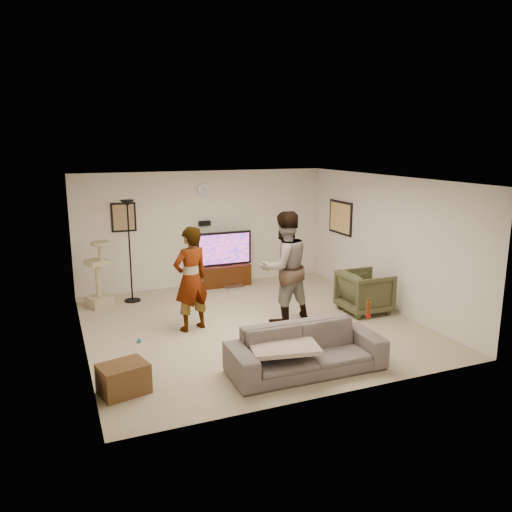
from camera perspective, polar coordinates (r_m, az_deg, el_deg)
name	(u,v)px	position (r m, az deg, el deg)	size (l,w,h in m)	color
floor	(251,324)	(8.91, -0.59, -7.70)	(5.50, 5.50, 0.02)	tan
ceiling	(250,179)	(8.38, -0.63, 8.68)	(5.50, 5.50, 0.02)	white
wall_back	(204,229)	(11.11, -5.87, 3.07)	(5.50, 0.04, 2.50)	silver
wall_front	(335,300)	(6.17, 8.90, -4.89)	(5.50, 0.04, 2.50)	silver
wall_left	(79,269)	(7.99, -19.27, -1.40)	(0.04, 5.50, 2.50)	silver
wall_right	(386,242)	(9.89, 14.37, 1.53)	(0.04, 5.50, 2.50)	silver
wall_clock	(204,190)	(10.97, -5.92, 7.42)	(0.26, 0.26, 0.04)	white
wall_speaker	(205,223)	(11.03, -5.79, 3.68)	(0.25, 0.10, 0.10)	black
picture_back	(124,217)	(10.69, -14.67, 4.24)	(0.42, 0.03, 0.52)	#8B724E
picture_right	(340,218)	(11.14, 9.47, 4.28)	(0.03, 0.78, 0.62)	tan
tv_stand	(224,275)	(11.21, -3.58, -2.14)	(1.11, 0.45, 0.46)	#341806
console_box	(235,288)	(10.93, -2.40, -3.58)	(0.40, 0.30, 0.07)	silver
tv	(224,249)	(11.07, -3.62, 0.84)	(1.23, 0.08, 0.73)	black
tv_screen	(225,249)	(11.03, -3.55, 0.80)	(1.13, 0.01, 0.64)	#CC476A
floor_lamp	(130,252)	(10.19, -14.01, 0.48)	(0.32, 0.32, 2.02)	black
cat_tree	(98,274)	(10.09, -17.38, -1.97)	(0.41, 0.41, 1.29)	tan
person_left	(191,279)	(8.46, -7.34, -2.58)	(0.64, 0.42, 1.77)	#AFADC1
person_right	(284,267)	(8.77, 3.20, -1.29)	(0.95, 0.74, 1.96)	navy
sofa	(306,349)	(7.11, 5.65, -10.41)	(2.16, 0.84, 0.63)	#5B5350
throw_blanket	(283,346)	(6.92, 3.07, -10.04)	(0.90, 0.70, 0.06)	#C7AA99
beer_bottle	(368,310)	(7.44, 12.53, -5.96)	(0.06, 0.06, 0.25)	#5E2808
armchair	(365,292)	(9.62, 12.13, -3.97)	(0.83, 0.85, 0.77)	#3C3E25
side_table	(124,379)	(6.76, -14.67, -13.20)	(0.58, 0.44, 0.39)	#53371D
toy_ball	(139,340)	(8.32, -13.03, -9.24)	(0.07, 0.07, 0.07)	teal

